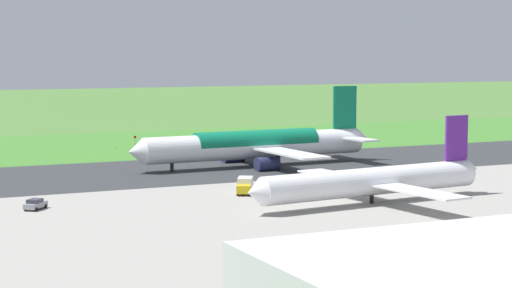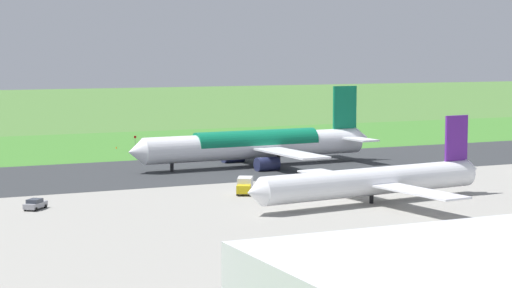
% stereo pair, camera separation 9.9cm
% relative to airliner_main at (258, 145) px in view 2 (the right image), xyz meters
% --- Properties ---
extents(ground_plane, '(800.00, 800.00, 0.00)m').
position_rel_airliner_main_xyz_m(ground_plane, '(-8.39, 0.02, -4.35)').
color(ground_plane, '#477233').
extents(runway_asphalt, '(600.00, 39.08, 0.06)m').
position_rel_airliner_main_xyz_m(runway_asphalt, '(-8.39, 0.02, -4.32)').
color(runway_asphalt, '#2D3033').
rests_on(runway_asphalt, ground).
extents(apron_concrete, '(440.00, 110.00, 0.05)m').
position_rel_airliner_main_xyz_m(apron_concrete, '(-8.39, 53.69, -4.33)').
color(apron_concrete, gray).
rests_on(apron_concrete, ground).
extents(grass_verge_foreground, '(600.00, 80.00, 0.04)m').
position_rel_airliner_main_xyz_m(grass_verge_foreground, '(-8.39, -47.06, -4.33)').
color(grass_verge_foreground, '#3C782B').
rests_on(grass_verge_foreground, ground).
extents(airliner_main, '(54.09, 44.21, 15.88)m').
position_rel_airliner_main_xyz_m(airliner_main, '(0.00, 0.00, 0.00)').
color(airliner_main, white).
rests_on(airliner_main, ground).
extents(airliner_parked_mid, '(43.91, 36.00, 12.81)m').
position_rel_airliner_main_xyz_m(airliner_parked_mid, '(3.64, 48.65, -0.85)').
color(airliner_parked_mid, white).
rests_on(airliner_parked_mid, ground).
extents(service_car_followme, '(4.09, 4.37, 1.62)m').
position_rel_airliner_main_xyz_m(service_car_followme, '(51.20, 32.38, -3.51)').
color(service_car_followme, gray).
rests_on(service_car_followme, ground).
extents(service_truck_fuel, '(4.81, 6.16, 2.65)m').
position_rel_airliner_main_xyz_m(service_truck_fuel, '(17.36, 31.86, -2.95)').
color(service_truck_fuel, gold).
rests_on(service_truck_fuel, ground).
extents(service_car_ops, '(4.55, 2.99, 1.62)m').
position_rel_airliner_main_xyz_m(service_car_ops, '(-4.93, 32.30, -3.51)').
color(service_car_ops, silver).
rests_on(service_car_ops, ground).
extents(no_stopping_sign, '(0.60, 0.10, 2.34)m').
position_rel_airliner_main_xyz_m(no_stopping_sign, '(9.74, -50.17, -2.95)').
color(no_stopping_sign, slate).
rests_on(no_stopping_sign, ground).
extents(traffic_cone_orange, '(0.40, 0.40, 0.55)m').
position_rel_airliner_main_xyz_m(traffic_cone_orange, '(16.28, -44.38, -4.08)').
color(traffic_cone_orange, orange).
rests_on(traffic_cone_orange, ground).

